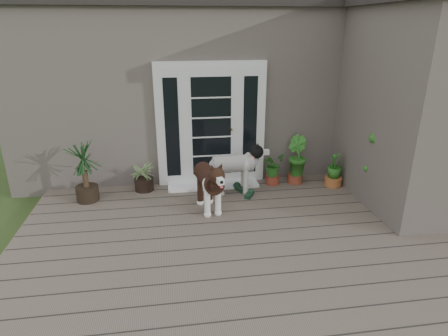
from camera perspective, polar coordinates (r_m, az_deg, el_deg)
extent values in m
cube|color=#6B5B4C|center=(5.11, 3.40, -12.04)|extent=(6.20, 4.60, 0.12)
cube|color=#665E54|center=(8.59, -2.22, 12.18)|extent=(7.40, 4.00, 3.10)
cube|color=#2D2826|center=(8.51, -2.38, 23.23)|extent=(7.60, 4.20, 0.20)
cube|color=#665E54|center=(6.65, 27.09, 7.45)|extent=(1.60, 2.40, 3.10)
cube|color=white|center=(6.64, -1.94, 6.53)|extent=(1.90, 0.14, 2.15)
cube|color=white|center=(6.79, -1.64, -2.51)|extent=(1.60, 0.40, 0.05)
imported|color=#1D5518|center=(6.86, 7.35, -0.43)|extent=(0.54, 0.54, 0.50)
imported|color=#1C631F|center=(6.95, 10.75, 0.33)|extent=(0.52, 0.52, 0.65)
imported|color=#295F1B|center=(7.00, 16.20, -0.70)|extent=(0.42, 0.42, 0.49)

